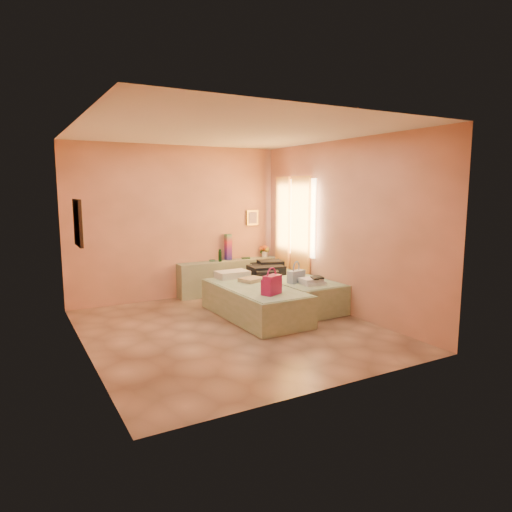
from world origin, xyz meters
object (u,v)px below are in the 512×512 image
Objects in this scene: green_book at (246,258)px; towel_stack at (312,281)px; blue_handbag at (296,276)px; magenta_handbag at (272,285)px; water_bottle at (220,256)px; bed_left at (255,302)px; bed_right at (291,292)px; headboard_ledge at (229,277)px; flower_vase at (265,250)px.

towel_stack is (0.13, -2.04, -0.11)m from green_book.
magenta_handbag is at bearing -161.51° from blue_handbag.
water_bottle is at bearing -151.78° from green_book.
blue_handbag is (0.74, -0.06, 0.35)m from bed_left.
green_book is at bearing 93.74° from towel_stack.
water_bottle is 2.25m from magenta_handbag.
green_book is at bearing 94.71° from bed_right.
headboard_ledge is 7.26× the size of flower_vase.
bed_left is 12.00× the size of green_book.
flower_vase is (0.44, 0.01, 0.13)m from green_book.
flower_vase reaches higher than towel_stack.
bed_right is 1.61m from water_bottle.
green_book is at bearing 65.34° from bed_left.
bed_right is 1.55m from flower_vase.
headboard_ledge reaches higher than bed_left.
headboard_ledge reaches higher than towel_stack.
water_bottle is at bearing -169.53° from headboard_ledge.
flower_vase is (1.04, 0.09, 0.03)m from water_bottle.
magenta_handbag is at bearing -95.16° from bed_left.
headboard_ledge is at bearing 86.87° from blue_handbag.
water_bottle reaches higher than blue_handbag.
water_bottle is 1.04m from flower_vase.
towel_stack is (0.52, -2.01, 0.23)m from headboard_ledge.
headboard_ledge is 5.86× the size of towel_stack.
headboard_ledge is 1.82m from blue_handbag.
water_bottle is 0.61m from green_book.
bed_left is 6.58× the size of magenta_handbag.
water_bottle is (-0.21, -0.04, 0.44)m from headboard_ledge.
headboard_ledge is at bearing 10.47° from water_bottle.
blue_handbag is (0.37, -1.76, 0.28)m from headboard_ledge.
towel_stack is (-0.31, -2.06, -0.24)m from flower_vase.
flower_vase is (0.82, 0.05, 0.47)m from headboard_ledge.
magenta_handbag reaches higher than bed_right.
green_book reaches higher than headboard_ledge.
headboard_ledge is at bearing 76.48° from bed_left.
headboard_ledge is at bearing 109.87° from bed_right.
magenta_handbag is at bearing -95.22° from water_bottle.
bed_right is at bearing 18.96° from bed_left.
bed_left is at bearing 160.20° from blue_handbag.
green_book is 2.05m from towel_stack.
bed_right is at bearing 89.19° from towel_stack.
towel_stack is at bearing -69.73° from water_bottle.
blue_handbag is (-0.46, -1.81, -0.19)m from flower_vase.
flower_vase is 0.93× the size of magenta_handbag.
bed_left is 7.09× the size of flower_vase.
headboard_ledge is 12.30× the size of green_book.
magenta_handbag is (-0.94, -0.91, 0.39)m from bed_right.
water_bottle is 1.83m from blue_handbag.
water_bottle reaches higher than bed_right.
water_bottle is 0.72× the size of blue_handbag.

